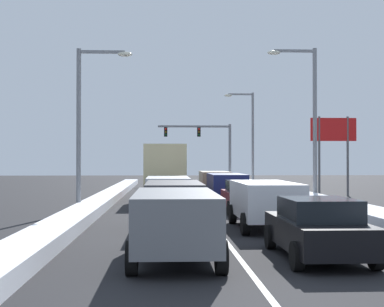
# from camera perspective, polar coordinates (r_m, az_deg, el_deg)

# --- Properties ---
(ground_plane) EXTENTS (130.91, 130.91, 0.00)m
(ground_plane) POSITION_cam_1_polar(r_m,az_deg,el_deg) (26.91, 1.14, -5.94)
(ground_plane) COLOR black
(lane_stripe_between_right_lane_and_center_lane) EXTENTS (0.14, 55.39, 0.01)m
(lane_stripe_between_right_lane_and_center_lane) POSITION_cam_1_polar(r_m,az_deg,el_deg) (31.92, 0.50, -5.11)
(lane_stripe_between_right_lane_and_center_lane) COLOR silver
(lane_stripe_between_right_lane_and_center_lane) RESTS_ON ground
(snow_bank_right_shoulder) EXTENTS (1.61, 55.39, 0.75)m
(snow_bank_right_shoulder) POSITION_cam_1_polar(r_m,az_deg,el_deg) (32.64, 9.86, -4.36)
(snow_bank_right_shoulder) COLOR white
(snow_bank_right_shoulder) RESTS_ON ground
(snow_bank_left_shoulder) EXTENTS (1.31, 55.39, 0.46)m
(snow_bank_left_shoulder) POSITION_cam_1_polar(r_m,az_deg,el_deg) (32.03, -9.04, -4.69)
(snow_bank_left_shoulder) COLOR white
(snow_bank_left_shoulder) RESTS_ON ground
(sedan_black_right_lane_nearest) EXTENTS (2.00, 4.50, 1.51)m
(sedan_black_right_lane_nearest) POSITION_cam_1_polar(r_m,az_deg,el_deg) (14.32, 12.73, -7.44)
(sedan_black_right_lane_nearest) COLOR black
(sedan_black_right_lane_nearest) RESTS_ON ground
(suv_white_right_lane_second) EXTENTS (2.16, 4.90, 1.67)m
(suv_white_right_lane_second) POSITION_cam_1_polar(r_m,az_deg,el_deg) (20.18, 7.46, -4.78)
(suv_white_right_lane_second) COLOR silver
(suv_white_right_lane_second) RESTS_ON ground
(sedan_maroon_right_lane_third) EXTENTS (2.00, 4.50, 1.51)m
(sedan_maroon_right_lane_third) POSITION_cam_1_polar(r_m,az_deg,el_deg) (26.52, 5.42, -4.36)
(sedan_maroon_right_lane_third) COLOR maroon
(sedan_maroon_right_lane_third) RESTS_ON ground
(suv_navy_right_lane_fourth) EXTENTS (2.16, 4.90, 1.67)m
(suv_navy_right_lane_fourth) POSITION_cam_1_polar(r_m,az_deg,el_deg) (32.56, 3.55, -3.24)
(suv_navy_right_lane_fourth) COLOR navy
(suv_navy_right_lane_fourth) RESTS_ON ground
(suv_tan_right_lane_fifth) EXTENTS (2.16, 4.90, 1.67)m
(suv_tan_right_lane_fifth) POSITION_cam_1_polar(r_m,az_deg,el_deg) (39.60, 2.32, -2.80)
(suv_tan_right_lane_fifth) COLOR #937F60
(suv_tan_right_lane_fifth) RESTS_ON ground
(suv_gray_center_lane_nearest) EXTENTS (2.16, 4.90, 1.67)m
(suv_gray_center_lane_nearest) POSITION_cam_1_polar(r_m,az_deg,el_deg) (13.66, -1.73, -6.72)
(suv_gray_center_lane_nearest) COLOR slate
(suv_gray_center_lane_nearest) RESTS_ON ground
(suv_charcoal_center_lane_second) EXTENTS (2.16, 4.90, 1.67)m
(suv_charcoal_center_lane_second) POSITION_cam_1_polar(r_m,az_deg,el_deg) (19.88, -1.88, -4.85)
(suv_charcoal_center_lane_second) COLOR #38383D
(suv_charcoal_center_lane_second) RESTS_ON ground
(suv_silver_center_lane_third) EXTENTS (2.16, 4.90, 1.67)m
(suv_silver_center_lane_third) POSITION_cam_1_polar(r_m,az_deg,el_deg) (26.13, -2.48, -3.86)
(suv_silver_center_lane_third) COLOR #B7BABF
(suv_silver_center_lane_third) RESTS_ON ground
(box_truck_center_lane_fourth) EXTENTS (2.53, 7.20, 3.36)m
(box_truck_center_lane_fourth) POSITION_cam_1_polar(r_m,az_deg,el_deg) (33.58, -2.78, -1.66)
(box_truck_center_lane_fourth) COLOR maroon
(box_truck_center_lane_fourth) RESTS_ON ground
(sedan_green_center_lane_fifth) EXTENTS (2.00, 4.50, 1.51)m
(sedan_green_center_lane_fifth) POSITION_cam_1_polar(r_m,az_deg,el_deg) (42.05, -2.41, -3.02)
(sedan_green_center_lane_fifth) COLOR #1E5633
(sedan_green_center_lane_fifth) RESTS_ON ground
(traffic_light_gantry) EXTENTS (7.54, 0.47, 6.20)m
(traffic_light_gantry) POSITION_cam_1_polar(r_m,az_deg,el_deg) (57.15, 1.58, 1.33)
(traffic_light_gantry) COLOR slate
(traffic_light_gantry) RESTS_ON ground
(street_lamp_right_near) EXTENTS (2.66, 0.36, 8.44)m
(street_lamp_right_near) POSITION_cam_1_polar(r_m,az_deg,el_deg) (30.36, 11.81, 4.17)
(street_lamp_right_near) COLOR gray
(street_lamp_right_near) RESTS_ON ground
(street_lamp_right_mid) EXTENTS (2.66, 0.36, 8.52)m
(street_lamp_right_mid) POSITION_cam_1_polar(r_m,az_deg,el_deg) (50.04, 5.84, 2.29)
(street_lamp_right_mid) COLOR gray
(street_lamp_right_mid) RESTS_ON ground
(street_lamp_left_mid) EXTENTS (2.66, 0.36, 7.81)m
(street_lamp_left_mid) POSITION_cam_1_polar(r_m,az_deg,el_deg) (27.18, -10.73, 4.05)
(street_lamp_left_mid) COLOR gray
(street_lamp_left_mid) RESTS_ON ground
(roadside_sign_right) EXTENTS (3.20, 0.16, 5.50)m
(roadside_sign_right) POSITION_cam_1_polar(r_m,az_deg,el_deg) (39.73, 14.27, 1.56)
(roadside_sign_right) COLOR #59595B
(roadside_sign_right) RESTS_ON ground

